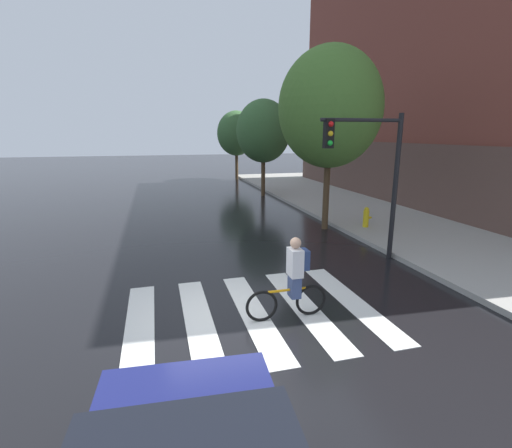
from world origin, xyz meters
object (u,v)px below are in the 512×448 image
Objects in this scene: cyclist at (293,279)px; fire_hydrant at (366,217)px; street_tree_near at (330,108)px; traffic_light_near at (371,163)px; street_tree_far at (236,133)px; street_tree_mid at (263,131)px.

cyclist is 2.19× the size of fire_hydrant.
street_tree_near is at bearing 59.66° from cyclist.
traffic_light_near is at bearing -97.91° from street_tree_near.
street_tree_far is at bearing 89.61° from street_tree_near.
street_tree_far is at bearing 88.21° from traffic_light_near.
street_tree_near is at bearing 82.09° from traffic_light_near.
cyclist is 7.78m from fire_hydrant.
street_tree_far is at bearing 80.46° from cyclist.
street_tree_near is at bearing -90.39° from street_tree_far.
street_tree_near is 16.80m from street_tree_far.
street_tree_mid reaches higher than cyclist.
street_tree_far reaches higher than traffic_light_near.
street_tree_near reaches higher than street_tree_mid.
street_tree_mid is 1.03× the size of street_tree_far.
street_tree_near is at bearing -89.27° from street_tree_mid.
cyclist is 0.25× the size of street_tree_near.
fire_hydrant is (5.18, 5.80, -0.31)m from cyclist.
street_tree_mid is (3.69, 14.81, 2.93)m from cyclist.
street_tree_far reaches higher than cyclist.
traffic_light_near is 0.78× the size of street_tree_far.
fire_hydrant is at bearing -80.61° from street_tree_mid.
street_tree_far is (-1.27, 17.47, 3.12)m from fire_hydrant.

